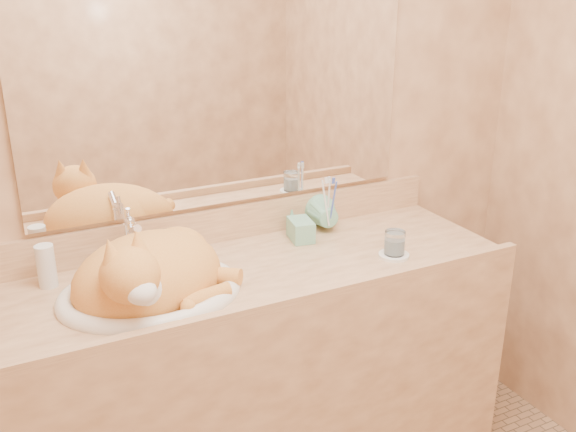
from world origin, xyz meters
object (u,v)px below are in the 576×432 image
water_glass (395,243)px  sink_basin (149,269)px  soap_dispenser (306,223)px  toothbrush_cup (329,220)px  vanity_counter (263,382)px  cat (148,272)px

water_glass → sink_basin: bearing=173.0°
soap_dispenser → toothbrush_cup: bearing=32.6°
soap_dispenser → toothbrush_cup: 0.13m
vanity_counter → sink_basin: (-0.36, -0.02, 0.51)m
cat → toothbrush_cup: (0.69, 0.18, -0.03)m
water_glass → toothbrush_cup: bearing=110.0°
sink_basin → vanity_counter: bearing=-5.3°
cat → toothbrush_cup: bearing=-4.2°
vanity_counter → toothbrush_cup: toothbrush_cup is taller
cat → toothbrush_cup: 0.71m
sink_basin → toothbrush_cup: sink_basin is taller
cat → toothbrush_cup: size_ratio=3.91×
vanity_counter → toothbrush_cup: size_ratio=13.67×
cat → water_glass: 0.79m
sink_basin → water_glass: 0.79m
sink_basin → toothbrush_cup: 0.71m
cat → sink_basin: bearing=46.4°
sink_basin → cat: (-0.01, -0.01, -0.00)m
toothbrush_cup → water_glass: bearing=-70.0°
sink_basin → soap_dispenser: 0.58m
sink_basin → water_glass: sink_basin is taller
toothbrush_cup → vanity_counter: bearing=-156.4°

